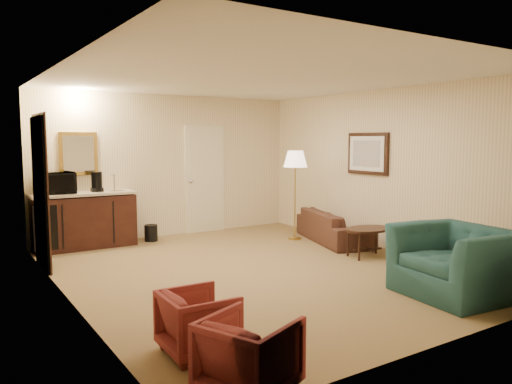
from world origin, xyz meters
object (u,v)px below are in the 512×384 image
Objects in this scene: coffee_table at (368,242)px; waste_bin at (151,233)px; wetbar_cabinet at (84,220)px; coffee_maker at (97,182)px; floor_lamp at (295,195)px; rose_chair_far at (249,351)px; microwave at (56,181)px; sofa at (334,221)px; rose_chair_near at (198,319)px; teal_armchair at (456,250)px.

coffee_table reaches higher than waste_bin.
coffee_maker is at bearing 5.24° from wetbar_cabinet.
coffee_table is 1.80m from floor_lamp.
rose_chair_far is 5.62m from waste_bin.
coffee_table is 0.49× the size of floor_lamp.
coffee_table is 1.30× the size of microwave.
rose_chair_far is 2.13× the size of waste_bin.
coffee_maker is (0.48, 5.54, 0.78)m from rose_chair_far.
waste_bin is (-2.68, 1.79, -0.22)m from sofa.
microwave reaches higher than coffee_maker.
floor_lamp reaches higher than coffee_maker.
coffee_table is (3.70, 1.70, -0.07)m from rose_chair_near.
coffee_maker is at bearing 156.77° from floor_lamp.
sofa is 0.83m from floor_lamp.
sofa is 4.10m from coffee_maker.
teal_armchair is (2.91, -4.92, 0.07)m from wetbar_cabinet.
floor_lamp is 5.56× the size of waste_bin.
sofa reaches higher than waste_bin.
microwave is at bearing 82.79° from sofa.
teal_armchair is (-0.89, -3.06, 0.17)m from sofa.
coffee_maker is at bearing -27.57° from rose_chair_far.
rose_chair_near is 0.96× the size of rose_chair_far.
rose_chair_far is 0.38× the size of floor_lamp.
coffee_maker reaches higher than teal_armchair.
sofa is 1.51× the size of teal_armchair.
wetbar_cabinet is at bearing -0.95° from microwave.
floor_lamp is (3.35, -1.32, 0.34)m from wetbar_cabinet.
teal_armchair reaches higher than waste_bin.
coffee_table is (0.54, 1.90, -0.31)m from teal_armchair.
rose_chair_near is (-3.16, 0.20, -0.24)m from teal_armchair.
floor_lamp reaches higher than waste_bin.
coffee_maker is at bearing 4.05° from microwave.
sofa is at bearing -50.04° from floor_lamp.
teal_armchair is at bearing -48.38° from microwave.
rose_chair_near is 4.98m from floor_lamp.
floor_lamp reaches higher than sofa.
waste_bin is at bearing 128.30° from coffee_table.
rose_chair_near is 0.80m from rose_chair_far.
microwave is (-0.16, 4.78, 0.83)m from rose_chair_near.
wetbar_cabinet reaches higher than waste_bin.
floor_lamp is (-0.45, 0.54, 0.44)m from sofa.
rose_chair_near is 2.04× the size of waste_bin.
coffee_maker is at bearing -3.98° from rose_chair_near.
microwave is at bearing 174.99° from waste_bin.
wetbar_cabinet is at bearing 81.28° from sofa.
waste_bin is (1.12, -0.07, -0.32)m from wetbar_cabinet.
floor_lamp reaches higher than wetbar_cabinet.
floor_lamp reaches higher than rose_chair_far.
microwave is (-4.21, 1.92, 0.77)m from sofa.
microwave is (-0.41, 0.06, 0.66)m from wetbar_cabinet.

